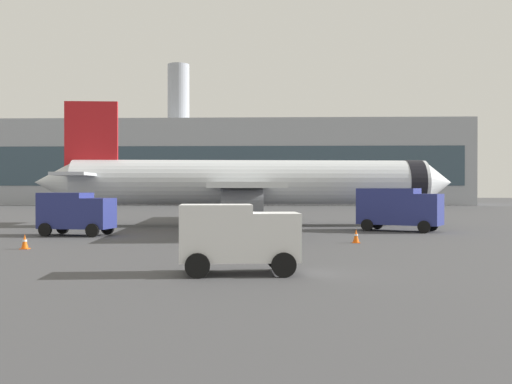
{
  "coord_description": "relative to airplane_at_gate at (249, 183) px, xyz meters",
  "views": [
    {
      "loc": [
        0.39,
        -2.38,
        3.2
      ],
      "look_at": [
        -0.71,
        29.16,
        3.0
      ],
      "focal_mm": 41.98,
      "sensor_mm": 36.0,
      "label": 1
    }
  ],
  "objects": [
    {
      "name": "service_truck",
      "position": [
        -11.17,
        -11.08,
        -2.05
      ],
      "size": [
        5.08,
        3.15,
        2.9
      ],
      "color": "navy",
      "rests_on": "ground"
    },
    {
      "name": "safety_cone_near",
      "position": [
        7.03,
        -15.86,
        -3.25
      ],
      "size": [
        0.44,
        0.44,
        0.82
      ],
      "color": "#F2590C",
      "rests_on": "ground"
    },
    {
      "name": "airplane_at_gate",
      "position": [
        0.0,
        0.0,
        0.0
      ],
      "size": [
        35.77,
        32.3,
        10.5
      ],
      "color": "silver",
      "rests_on": "ground"
    },
    {
      "name": "cargo_van",
      "position": [
        0.94,
        -28.7,
        -2.21
      ],
      "size": [
        4.58,
        2.71,
        2.6
      ],
      "color": "white",
      "rests_on": "ground"
    },
    {
      "name": "fuel_truck",
      "position": [
        11.48,
        -6.05,
        -1.88
      ],
      "size": [
        6.43,
        4.88,
        3.2
      ],
      "color": "navy",
      "rests_on": "ground"
    },
    {
      "name": "safety_cone_mid",
      "position": [
        -10.86,
        -20.0,
        -3.27
      ],
      "size": [
        0.44,
        0.44,
        0.78
      ],
      "color": "#F2590C",
      "rests_on": "ground"
    },
    {
      "name": "terminal_building",
      "position": [
        -7.64,
        70.34,
        4.67
      ],
      "size": [
        93.89,
        19.81,
        28.43
      ],
      "color": "#9EA3AD",
      "rests_on": "ground"
    }
  ]
}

